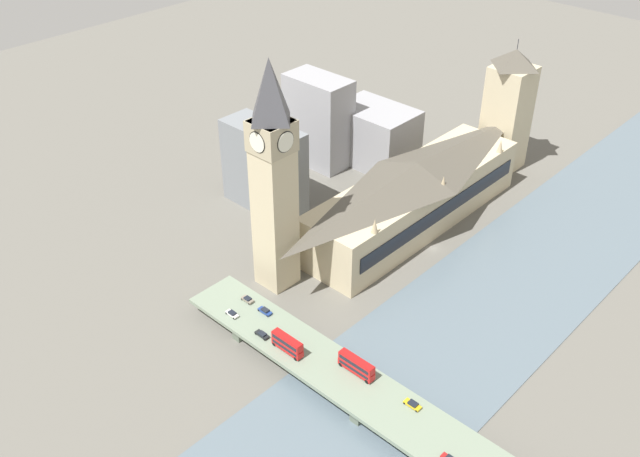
{
  "coord_description": "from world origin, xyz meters",
  "views": [
    {
      "loc": [
        -109.61,
        175.21,
        144.27
      ],
      "look_at": [
        19.95,
        36.83,
        17.34
      ],
      "focal_mm": 40.0,
      "sensor_mm": 36.0,
      "label": 1
    }
  ],
  "objects_px": {
    "clock_tower": "(273,173)",
    "double_decker_bus_mid": "(287,344)",
    "car_southbound_lead": "(265,311)",
    "road_bridge": "(372,398)",
    "car_northbound_tail": "(262,334)",
    "double_decker_bus_rear": "(356,365)",
    "victoria_tower": "(507,110)",
    "car_southbound_mid": "(248,299)",
    "car_southbound_extra": "(413,404)",
    "parliament_hall": "(415,194)",
    "car_northbound_lead": "(232,314)"
  },
  "relations": [
    {
      "from": "double_decker_bus_rear",
      "to": "car_northbound_tail",
      "type": "bearing_deg",
      "value": 14.5
    },
    {
      "from": "car_northbound_tail",
      "to": "car_northbound_lead",
      "type": "bearing_deg",
      "value": -0.37
    },
    {
      "from": "clock_tower",
      "to": "road_bridge",
      "type": "bearing_deg",
      "value": 159.53
    },
    {
      "from": "parliament_hall",
      "to": "car_northbound_lead",
      "type": "distance_m",
      "value": 83.81
    },
    {
      "from": "victoria_tower",
      "to": "car_southbound_mid",
      "type": "distance_m",
      "value": 137.55
    },
    {
      "from": "clock_tower",
      "to": "car_southbound_extra",
      "type": "bearing_deg",
      "value": 165.61
    },
    {
      "from": "road_bridge",
      "to": "car_northbound_tail",
      "type": "distance_m",
      "value": 37.46
    },
    {
      "from": "car_northbound_tail",
      "to": "car_southbound_mid",
      "type": "relative_size",
      "value": 1.11
    },
    {
      "from": "double_decker_bus_rear",
      "to": "car_southbound_mid",
      "type": "distance_m",
      "value": 43.71
    },
    {
      "from": "victoria_tower",
      "to": "car_northbound_tail",
      "type": "bearing_deg",
      "value": 93.61
    },
    {
      "from": "double_decker_bus_mid",
      "to": "double_decker_bus_rear",
      "type": "distance_m",
      "value": 20.53
    },
    {
      "from": "victoria_tower",
      "to": "car_southbound_mid",
      "type": "xyz_separation_m",
      "value": [
        5.62,
        136.11,
        -19.02
      ]
    },
    {
      "from": "road_bridge",
      "to": "double_decker_bus_mid",
      "type": "height_order",
      "value": "double_decker_bus_mid"
    },
    {
      "from": "car_southbound_mid",
      "to": "car_southbound_extra",
      "type": "height_order",
      "value": "car_southbound_extra"
    },
    {
      "from": "victoria_tower",
      "to": "car_southbound_mid",
      "type": "height_order",
      "value": "victoria_tower"
    },
    {
      "from": "car_northbound_tail",
      "to": "car_southbound_mid",
      "type": "xyz_separation_m",
      "value": [
        14.68,
        -7.66,
        0.04
      ]
    },
    {
      "from": "parliament_hall",
      "to": "victoria_tower",
      "type": "relative_size",
      "value": 1.79
    },
    {
      "from": "clock_tower",
      "to": "double_decker_bus_mid",
      "type": "bearing_deg",
      "value": 140.27
    },
    {
      "from": "victoria_tower",
      "to": "clock_tower",
      "type": "bearing_deg",
      "value": 84.51
    },
    {
      "from": "car_northbound_lead",
      "to": "car_northbound_tail",
      "type": "relative_size",
      "value": 0.96
    },
    {
      "from": "parliament_hall",
      "to": "car_southbound_extra",
      "type": "bearing_deg",
      "value": 126.78
    },
    {
      "from": "clock_tower",
      "to": "car_southbound_lead",
      "type": "xyz_separation_m",
      "value": [
        -13.51,
        18.04,
        -34.22
      ]
    },
    {
      "from": "parliament_hall",
      "to": "double_decker_bus_rear",
      "type": "bearing_deg",
      "value": 116.54
    },
    {
      "from": "double_decker_bus_mid",
      "to": "car_southbound_lead",
      "type": "distance_m",
      "value": 18.01
    },
    {
      "from": "double_decker_bus_rear",
      "to": "car_southbound_lead",
      "type": "bearing_deg",
      "value": -0.18
    },
    {
      "from": "car_southbound_extra",
      "to": "road_bridge",
      "type": "bearing_deg",
      "value": 22.33
    },
    {
      "from": "double_decker_bus_rear",
      "to": "car_southbound_lead",
      "type": "xyz_separation_m",
      "value": [
        35.88,
        -0.11,
        -2.05
      ]
    },
    {
      "from": "victoria_tower",
      "to": "car_northbound_tail",
      "type": "relative_size",
      "value": 11.84
    },
    {
      "from": "double_decker_bus_rear",
      "to": "car_southbound_lead",
      "type": "relative_size",
      "value": 2.43
    },
    {
      "from": "victoria_tower",
      "to": "car_southbound_mid",
      "type": "relative_size",
      "value": 13.11
    },
    {
      "from": "car_northbound_tail",
      "to": "parliament_hall",
      "type": "bearing_deg",
      "value": -83.85
    },
    {
      "from": "car_northbound_lead",
      "to": "car_southbound_extra",
      "type": "distance_m",
      "value": 60.91
    },
    {
      "from": "clock_tower",
      "to": "car_southbound_mid",
      "type": "distance_m",
      "value": 39.09
    },
    {
      "from": "victoria_tower",
      "to": "car_northbound_lead",
      "type": "bearing_deg",
      "value": 88.39
    },
    {
      "from": "parliament_hall",
      "to": "double_decker_bus_mid",
      "type": "distance_m",
      "value": 85.01
    },
    {
      "from": "road_bridge",
      "to": "car_northbound_tail",
      "type": "xyz_separation_m",
      "value": [
        37.19,
        4.15,
        1.71
      ]
    },
    {
      "from": "car_northbound_tail",
      "to": "car_southbound_extra",
      "type": "distance_m",
      "value": 47.98
    },
    {
      "from": "double_decker_bus_mid",
      "to": "car_southbound_lead",
      "type": "relative_size",
      "value": 2.24
    },
    {
      "from": "road_bridge",
      "to": "car_southbound_mid",
      "type": "distance_m",
      "value": 52.02
    },
    {
      "from": "victoria_tower",
      "to": "car_southbound_lead",
      "type": "distance_m",
      "value": 137.5
    },
    {
      "from": "double_decker_bus_rear",
      "to": "clock_tower",
      "type": "bearing_deg",
      "value": -20.19
    },
    {
      "from": "double_decker_bus_mid",
      "to": "car_southbound_mid",
      "type": "xyz_separation_m",
      "value": [
        24.28,
        -6.95,
        -2.11
      ]
    },
    {
      "from": "car_northbound_tail",
      "to": "car_southbound_lead",
      "type": "xyz_separation_m",
      "value": [
        6.9,
        -7.61,
        0.05
      ]
    },
    {
      "from": "clock_tower",
      "to": "road_bridge",
      "type": "relative_size",
      "value": 0.58
    },
    {
      "from": "double_decker_bus_rear",
      "to": "car_southbound_mid",
      "type": "relative_size",
      "value": 2.72
    },
    {
      "from": "clock_tower",
      "to": "car_northbound_tail",
      "type": "distance_m",
      "value": 47.42
    },
    {
      "from": "parliament_hall",
      "to": "road_bridge",
      "type": "distance_m",
      "value": 92.22
    },
    {
      "from": "clock_tower",
      "to": "car_southbound_mid",
      "type": "xyz_separation_m",
      "value": [
        -5.73,
        17.99,
        -34.23
      ]
    },
    {
      "from": "parliament_hall",
      "to": "car_southbound_extra",
      "type": "relative_size",
      "value": 20.62
    },
    {
      "from": "car_southbound_mid",
      "to": "double_decker_bus_mid",
      "type": "bearing_deg",
      "value": 164.03
    }
  ]
}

